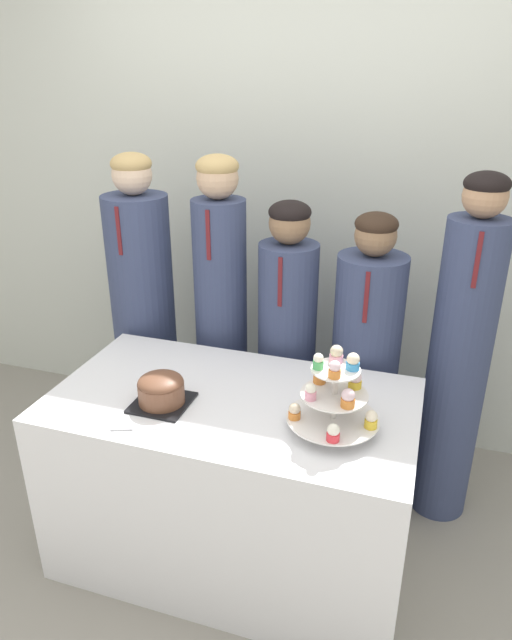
# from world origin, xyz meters

# --- Properties ---
(ground_plane) EXTENTS (16.00, 16.00, 0.00)m
(ground_plane) POSITION_xyz_m (0.00, 0.00, 0.00)
(ground_plane) COLOR gray
(wall_back) EXTENTS (9.00, 0.06, 2.70)m
(wall_back) POSITION_xyz_m (0.00, 1.52, 1.35)
(wall_back) COLOR silver
(wall_back) RESTS_ON ground_plane
(table) EXTENTS (1.39, 0.77, 0.77)m
(table) POSITION_xyz_m (0.00, 0.39, 0.38)
(table) COLOR white
(table) RESTS_ON ground_plane
(round_cake) EXTENTS (0.21, 0.21, 0.12)m
(round_cake) POSITION_xyz_m (-0.24, 0.27, 0.83)
(round_cake) COLOR black
(round_cake) RESTS_ON table
(cake_knife) EXTENTS (0.25, 0.11, 0.01)m
(cake_knife) POSITION_xyz_m (-0.25, 0.09, 0.77)
(cake_knife) COLOR silver
(cake_knife) RESTS_ON table
(cupcake_stand) EXTENTS (0.32, 0.32, 0.30)m
(cupcake_stand) POSITION_xyz_m (0.40, 0.30, 0.91)
(cupcake_stand) COLOR silver
(cupcake_stand) RESTS_ON table
(student_0) EXTENTS (0.31, 0.32, 1.58)m
(student_0) POSITION_xyz_m (-0.68, 0.96, 0.75)
(student_0) COLOR #384266
(student_0) RESTS_ON ground_plane
(student_1) EXTENTS (0.25, 0.25, 1.59)m
(student_1) POSITION_xyz_m (-0.27, 0.96, 0.78)
(student_1) COLOR #384266
(student_1) RESTS_ON ground_plane
(student_2) EXTENTS (0.27, 0.28, 1.41)m
(student_2) POSITION_xyz_m (0.06, 0.96, 0.68)
(student_2) COLOR #384266
(student_2) RESTS_ON ground_plane
(student_3) EXTENTS (0.30, 0.31, 1.39)m
(student_3) POSITION_xyz_m (0.43, 0.96, 0.65)
(student_3) COLOR #384266
(student_3) RESTS_ON ground_plane
(student_4) EXTENTS (0.25, 0.26, 1.57)m
(student_4) POSITION_xyz_m (0.82, 0.96, 0.76)
(student_4) COLOR #384266
(student_4) RESTS_ON ground_plane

